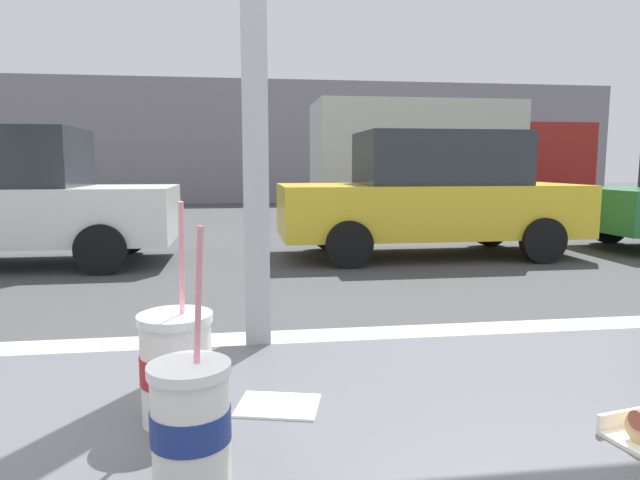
# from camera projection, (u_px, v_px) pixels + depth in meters

# --- Properties ---
(ground_plane) EXTENTS (60.00, 60.00, 0.00)m
(ground_plane) POSITION_uv_depth(u_px,v_px,m) (243.00, 250.00, 9.09)
(ground_plane) COLOR #424244
(sidewalk_strip) EXTENTS (16.00, 2.80, 0.15)m
(sidewalk_strip) POSITION_uv_depth(u_px,v_px,m) (251.00, 429.00, 2.80)
(sidewalk_strip) COLOR #B2ADA3
(sidewalk_strip) RESTS_ON ground
(building_facade_far) EXTENTS (28.00, 1.20, 4.33)m
(building_facade_far) POSITION_uv_depth(u_px,v_px,m) (240.00, 142.00, 20.31)
(building_facade_far) COLOR gray
(building_facade_far) RESTS_ON ground
(soda_cup_left) EXTENTS (0.09, 0.09, 0.30)m
(soda_cup_left) POSITION_uv_depth(u_px,v_px,m) (191.00, 422.00, 0.63)
(soda_cup_left) COLOR white
(soda_cup_left) RESTS_ON window_counter
(soda_cup_right) EXTENTS (0.10, 0.10, 0.31)m
(soda_cup_right) POSITION_uv_depth(u_px,v_px,m) (177.00, 366.00, 0.79)
(soda_cup_right) COLOR white
(soda_cup_right) RESTS_ON window_counter
(napkin_wrapper) EXTENTS (0.14, 0.12, 0.00)m
(napkin_wrapper) POSITION_uv_depth(u_px,v_px,m) (278.00, 406.00, 0.85)
(napkin_wrapper) COLOR white
(napkin_wrapper) RESTS_ON window_counter
(parked_car_white) EXTENTS (4.31, 1.90, 1.87)m
(parked_car_white) POSITION_uv_depth(u_px,v_px,m) (6.00, 198.00, 7.63)
(parked_car_white) COLOR silver
(parked_car_white) RESTS_ON ground
(parked_car_yellow) EXTENTS (4.47, 1.90, 1.86)m
(parked_car_yellow) POSITION_uv_depth(u_px,v_px,m) (431.00, 195.00, 8.47)
(parked_car_yellow) COLOR gold
(parked_car_yellow) RESTS_ON ground
(box_truck) EXTENTS (6.56, 2.44, 2.85)m
(box_truck) POSITION_uv_depth(u_px,v_px,m) (443.00, 157.00, 13.82)
(box_truck) COLOR beige
(box_truck) RESTS_ON ground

